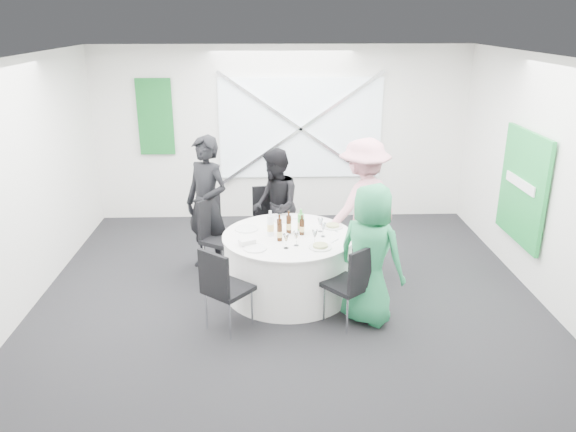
{
  "coord_description": "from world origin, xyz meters",
  "views": [
    {
      "loc": [
        -0.22,
        -5.98,
        3.22
      ],
      "look_at": [
        0.0,
        0.2,
        1.0
      ],
      "focal_mm": 35.0,
      "sensor_mm": 36.0,
      "label": 1
    }
  ],
  "objects_px": {
    "person_woman_pink": "(363,206)",
    "chair_back": "(269,216)",
    "chair_front_right": "(353,280)",
    "chair_front_left": "(222,284)",
    "banquet_table": "(288,264)",
    "person_woman_green": "(370,255)",
    "green_water_bottle": "(301,223)",
    "clear_water_bottle": "(270,226)",
    "person_man_back_left": "(207,204)",
    "chair_back_left": "(218,231)",
    "person_man_back": "(275,206)",
    "chair_back_right": "(368,236)"
  },
  "relations": [
    {
      "from": "person_woman_pink",
      "to": "chair_back",
      "type": "bearing_deg",
      "value": -57.11
    },
    {
      "from": "chair_front_right",
      "to": "chair_front_left",
      "type": "bearing_deg",
      "value": -37.42
    },
    {
      "from": "chair_front_left",
      "to": "banquet_table",
      "type": "bearing_deg",
      "value": -90.0
    },
    {
      "from": "person_woman_green",
      "to": "green_water_bottle",
      "type": "xyz_separation_m",
      "value": [
        -0.71,
        0.75,
        0.09
      ]
    },
    {
      "from": "chair_back",
      "to": "clear_water_bottle",
      "type": "height_order",
      "value": "clear_water_bottle"
    },
    {
      "from": "clear_water_bottle",
      "to": "banquet_table",
      "type": "bearing_deg",
      "value": 0.99
    },
    {
      "from": "chair_front_left",
      "to": "person_woman_green",
      "type": "xyz_separation_m",
      "value": [
        1.58,
        0.19,
        0.23
      ]
    },
    {
      "from": "chair_back",
      "to": "person_man_back_left",
      "type": "bearing_deg",
      "value": -162.71
    },
    {
      "from": "chair_back_left",
      "to": "person_man_back",
      "type": "height_order",
      "value": "person_man_back"
    },
    {
      "from": "chair_front_right",
      "to": "person_woman_pink",
      "type": "relative_size",
      "value": 0.53
    },
    {
      "from": "chair_back_left",
      "to": "person_woman_pink",
      "type": "distance_m",
      "value": 1.91
    },
    {
      "from": "banquet_table",
      "to": "chair_front_right",
      "type": "relative_size",
      "value": 1.66
    },
    {
      "from": "person_woman_pink",
      "to": "chair_front_left",
      "type": "bearing_deg",
      "value": 7.64
    },
    {
      "from": "chair_back_left",
      "to": "clear_water_bottle",
      "type": "relative_size",
      "value": 3.32
    },
    {
      "from": "chair_back_right",
      "to": "green_water_bottle",
      "type": "xyz_separation_m",
      "value": [
        -0.89,
        -0.42,
        0.35
      ]
    },
    {
      "from": "chair_back",
      "to": "chair_front_left",
      "type": "xyz_separation_m",
      "value": [
        -0.5,
        -2.06,
        -0.02
      ]
    },
    {
      "from": "banquet_table",
      "to": "person_woman_green",
      "type": "bearing_deg",
      "value": -38.04
    },
    {
      "from": "chair_front_right",
      "to": "green_water_bottle",
      "type": "xyz_separation_m",
      "value": [
        -0.51,
        0.87,
        0.32
      ]
    },
    {
      "from": "person_man_back_left",
      "to": "person_man_back",
      "type": "relative_size",
      "value": 1.15
    },
    {
      "from": "chair_back_left",
      "to": "clear_water_bottle",
      "type": "bearing_deg",
      "value": -97.41
    },
    {
      "from": "chair_front_left",
      "to": "person_man_back_left",
      "type": "distance_m",
      "value": 1.69
    },
    {
      "from": "chair_back",
      "to": "green_water_bottle",
      "type": "xyz_separation_m",
      "value": [
        0.38,
        -1.12,
        0.3
      ]
    },
    {
      "from": "banquet_table",
      "to": "clear_water_bottle",
      "type": "xyz_separation_m",
      "value": [
        -0.21,
        -0.0,
        0.5
      ]
    },
    {
      "from": "chair_back",
      "to": "chair_front_left",
      "type": "distance_m",
      "value": 2.12
    },
    {
      "from": "chair_back_right",
      "to": "green_water_bottle",
      "type": "height_order",
      "value": "green_water_bottle"
    },
    {
      "from": "person_man_back_left",
      "to": "clear_water_bottle",
      "type": "bearing_deg",
      "value": -6.47
    },
    {
      "from": "person_man_back_left",
      "to": "person_woman_green",
      "type": "distance_m",
      "value": 2.38
    },
    {
      "from": "chair_front_left",
      "to": "clear_water_bottle",
      "type": "xyz_separation_m",
      "value": [
        0.51,
        0.86,
        0.32
      ]
    },
    {
      "from": "chair_back",
      "to": "person_woman_pink",
      "type": "xyz_separation_m",
      "value": [
        1.22,
        -0.52,
        0.31
      ]
    },
    {
      "from": "person_woman_pink",
      "to": "clear_water_bottle",
      "type": "distance_m",
      "value": 1.39
    },
    {
      "from": "chair_back_right",
      "to": "clear_water_bottle",
      "type": "bearing_deg",
      "value": -93.65
    },
    {
      "from": "person_man_back",
      "to": "clear_water_bottle",
      "type": "distance_m",
      "value": 1.01
    },
    {
      "from": "banquet_table",
      "to": "chair_back_right",
      "type": "xyz_separation_m",
      "value": [
        1.05,
        0.5,
        0.15
      ]
    },
    {
      "from": "chair_front_right",
      "to": "green_water_bottle",
      "type": "distance_m",
      "value": 1.07
    },
    {
      "from": "banquet_table",
      "to": "chair_back_right",
      "type": "height_order",
      "value": "chair_back_right"
    },
    {
      "from": "green_water_bottle",
      "to": "clear_water_bottle",
      "type": "height_order",
      "value": "clear_water_bottle"
    },
    {
      "from": "person_man_back",
      "to": "person_woman_pink",
      "type": "relative_size",
      "value": 0.88
    },
    {
      "from": "person_man_back_left",
      "to": "person_woman_pink",
      "type": "distance_m",
      "value": 2.03
    },
    {
      "from": "person_woman_pink",
      "to": "green_water_bottle",
      "type": "bearing_deg",
      "value": 1.22
    },
    {
      "from": "banquet_table",
      "to": "person_man_back_left",
      "type": "xyz_separation_m",
      "value": [
        -1.03,
        0.77,
        0.52
      ]
    },
    {
      "from": "person_man_back",
      "to": "person_man_back_left",
      "type": "bearing_deg",
      "value": -83.59
    },
    {
      "from": "person_man_back",
      "to": "green_water_bottle",
      "type": "distance_m",
      "value": 0.97
    },
    {
      "from": "chair_back",
      "to": "person_man_back_left",
      "type": "xyz_separation_m",
      "value": [
        -0.81,
        -0.42,
        0.32
      ]
    },
    {
      "from": "chair_back",
      "to": "chair_front_right",
      "type": "xyz_separation_m",
      "value": [
        0.89,
        -1.99,
        -0.02
      ]
    },
    {
      "from": "chair_front_right",
      "to": "person_woman_pink",
      "type": "height_order",
      "value": "person_woman_pink"
    },
    {
      "from": "person_woman_pink",
      "to": "person_man_back",
      "type": "bearing_deg",
      "value": -49.8
    },
    {
      "from": "green_water_bottle",
      "to": "clear_water_bottle",
      "type": "relative_size",
      "value": 0.95
    },
    {
      "from": "green_water_bottle",
      "to": "clear_water_bottle",
      "type": "bearing_deg",
      "value": -167.21
    },
    {
      "from": "chair_back_right",
      "to": "clear_water_bottle",
      "type": "height_order",
      "value": "clear_water_bottle"
    },
    {
      "from": "chair_back_left",
      "to": "person_woman_green",
      "type": "relative_size",
      "value": 0.65
    }
  ]
}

